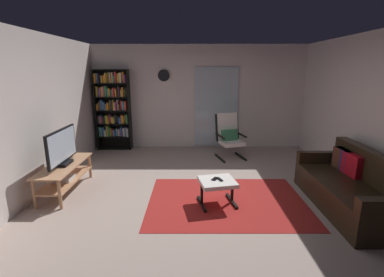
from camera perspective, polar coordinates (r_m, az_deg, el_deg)
name	(u,v)px	position (r m, az deg, el deg)	size (l,w,h in m)	color
ground_plane	(201,194)	(4.70, 1.93, -11.23)	(7.02, 7.02, 0.00)	#AD978C
wall_back	(198,97)	(7.18, 1.15, 8.44)	(5.60, 0.06, 2.60)	silver
wall_left	(27,116)	(4.99, -30.75, 3.93)	(0.06, 6.00, 2.60)	silver
wall_right	(376,116)	(5.17, 33.58, 3.86)	(0.06, 6.00, 2.60)	silver
glass_door_panel	(215,107)	(7.17, 4.73, 6.38)	(1.10, 0.01, 2.00)	silver
area_rug	(225,201)	(4.49, 6.85, -12.58)	(2.42, 1.77, 0.01)	#A72522
tv_stand	(63,174)	(5.12, -24.91, -6.61)	(0.48, 1.33, 0.48)	tan
television	(61,148)	(5.00, -25.37, -1.79)	(0.20, 0.97, 0.59)	black
bookshelf_near_tv	(112,107)	(7.28, -16.15, 6.18)	(0.83, 0.30, 2.00)	black
leather_sofa	(351,188)	(4.77, 29.79, -8.74)	(0.84, 1.95, 0.86)	black
lounge_armchair	(228,135)	(6.46, 7.41, 0.80)	(0.71, 0.77, 1.02)	black
ottoman	(216,184)	(4.26, 4.97, -9.34)	(0.60, 0.57, 0.39)	white
tv_remote	(219,179)	(4.24, 5.48, -8.32)	(0.04, 0.14, 0.02)	black
cell_phone	(214,179)	(4.26, 4.48, -8.25)	(0.07, 0.14, 0.01)	black
wall_clock	(162,75)	(7.10, -6.10, 12.75)	(0.29, 0.03, 0.29)	silver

